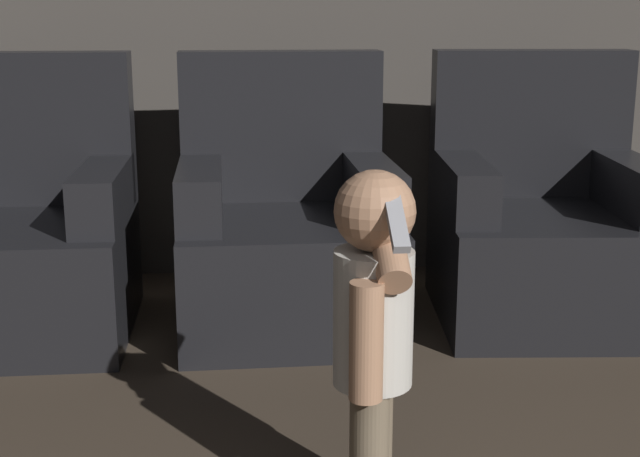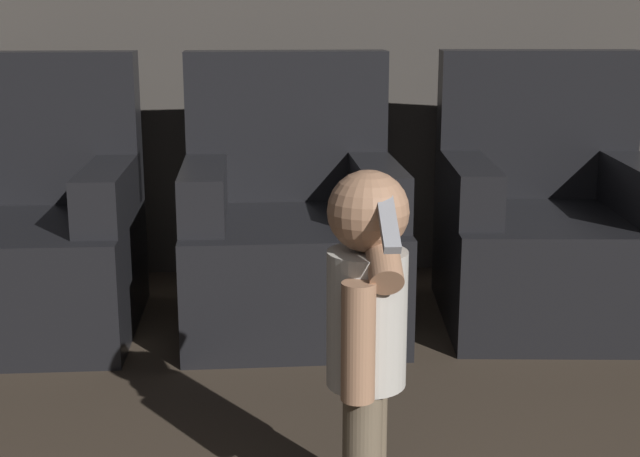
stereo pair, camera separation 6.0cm
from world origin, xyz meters
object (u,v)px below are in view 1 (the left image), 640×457
armchair_middle (286,235)px  person_toddler (374,319)px  armchair_right (541,229)px  armchair_left (21,240)px

armchair_middle → person_toddler: armchair_middle is taller
armchair_right → person_toddler: bearing=-117.6°
armchair_left → armchair_middle: 1.00m
armchair_left → person_toddler: armchair_left is taller
armchair_left → armchair_right: same height
armchair_left → person_toddler: bearing=-51.5°
armchair_middle → person_toddler: 1.42m
armchair_left → person_toddler: size_ratio=1.22×
armchair_left → armchair_right: (2.01, -0.00, 0.00)m
armchair_left → armchair_middle: size_ratio=1.00×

